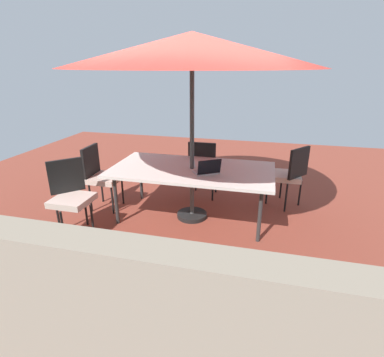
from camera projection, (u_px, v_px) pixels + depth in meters
The scene contains 10 objects.
ground_plane at pixel (192, 217), 4.53m from camera, with size 10.00×10.00×0.02m, color brown.
hedge_row at pixel (82, 344), 1.84m from camera, with size 6.30×0.84×1.09m, color #2D6633.
dining_table at pixel (192, 171), 4.27m from camera, with size 2.25×1.17×0.76m.
patio_umbrella at pixel (192, 51), 3.72m from camera, with size 3.21×3.21×2.49m.
chair_northeast at pixel (71, 194), 3.93m from camera, with size 0.59×0.59×0.98m.
chair_southwest at pixel (289, 173), 4.68m from camera, with size 0.58×0.58×0.98m.
chair_east at pixel (101, 174), 4.64m from camera, with size 0.47×0.46×0.98m.
chair_south at pixel (203, 166), 5.01m from camera, with size 0.46×0.46×0.98m.
laptop at pixel (207, 170), 4.04m from camera, with size 0.40×0.38×0.21m.
cup at pixel (192, 164), 4.29m from camera, with size 0.08×0.08×0.09m, color white.
Camera 1 is at (-0.97, 3.91, 2.13)m, focal length 28.54 mm.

